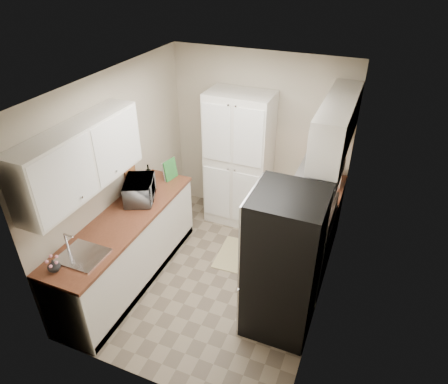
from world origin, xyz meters
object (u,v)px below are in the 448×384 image
at_px(pantry_cabinet, 239,160).
at_px(microwave, 140,190).
at_px(toaster_oven, 328,177).
at_px(wine_bottle, 149,175).
at_px(electric_range, 301,247).
at_px(refrigerator, 283,265).

xyz_separation_m(pantry_cabinet, microwave, (-0.82, -1.32, 0.06)).
bearing_deg(toaster_oven, wine_bottle, -171.58).
distance_m(electric_range, wine_bottle, 2.18).
relative_size(microwave, toaster_oven, 1.34).
height_order(refrigerator, wine_bottle, refrigerator).
height_order(electric_range, wine_bottle, wine_bottle).
height_order(pantry_cabinet, wine_bottle, pantry_cabinet).
height_order(refrigerator, toaster_oven, refrigerator).
relative_size(microwave, wine_bottle, 1.93).
bearing_deg(refrigerator, pantry_cabinet, 123.46).
relative_size(pantry_cabinet, refrigerator, 1.18).
bearing_deg(pantry_cabinet, wine_bottle, -134.69).
bearing_deg(toaster_oven, electric_range, -110.14).
bearing_deg(pantry_cabinet, toaster_oven, -2.00).
xyz_separation_m(pantry_cabinet, electric_range, (1.17, -0.93, -0.52)).
distance_m(pantry_cabinet, electric_range, 1.58).
distance_m(microwave, toaster_oven, 2.45).
height_order(wine_bottle, toaster_oven, wine_bottle).
distance_m(pantry_cabinet, wine_bottle, 1.32).
bearing_deg(toaster_oven, pantry_cabinet, 164.38).
xyz_separation_m(electric_range, microwave, (-1.99, -0.39, 0.58)).
height_order(microwave, wine_bottle, microwave).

